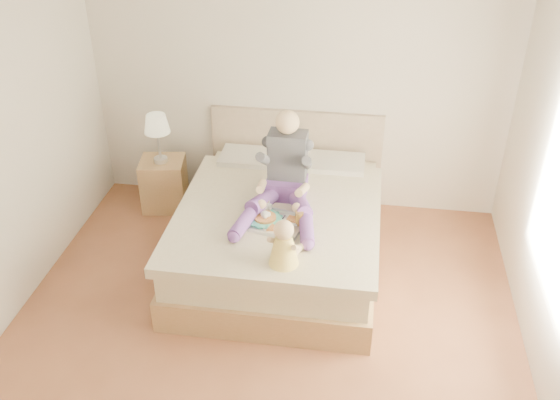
# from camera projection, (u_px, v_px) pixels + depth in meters

# --- Properties ---
(room) EXTENTS (4.02, 4.22, 2.71)m
(room) POSITION_uv_depth(u_px,v_px,m) (269.00, 168.00, 4.00)
(room) COLOR brown
(room) RESTS_ON ground
(bed) EXTENTS (1.70, 2.18, 1.00)m
(bed) POSITION_uv_depth(u_px,v_px,m) (281.00, 227.00, 5.54)
(bed) COLOR #967146
(bed) RESTS_ON ground
(nightstand) EXTENTS (0.48, 0.44, 0.52)m
(nightstand) POSITION_uv_depth(u_px,v_px,m) (164.00, 184.00, 6.29)
(nightstand) COLOR #967146
(nightstand) RESTS_ON ground
(lamp) EXTENTS (0.24, 0.24, 0.50)m
(lamp) POSITION_uv_depth(u_px,v_px,m) (157.00, 127.00, 5.93)
(lamp) COLOR silver
(lamp) RESTS_ON nightstand
(adult) EXTENTS (0.69, 0.97, 0.81)m
(adult) POSITION_uv_depth(u_px,v_px,m) (284.00, 178.00, 5.21)
(adult) COLOR #5C3483
(adult) RESTS_ON bed
(tray) EXTENTS (0.53, 0.46, 0.13)m
(tray) POSITION_uv_depth(u_px,v_px,m) (276.00, 220.00, 5.05)
(tray) COLOR silver
(tray) RESTS_ON bed
(baby) EXTENTS (0.27, 0.34, 0.37)m
(baby) POSITION_uv_depth(u_px,v_px,m) (284.00, 246.00, 4.54)
(baby) COLOR #FFD950
(baby) RESTS_ON bed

